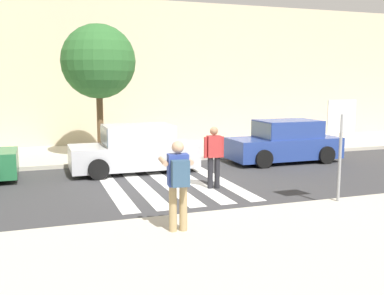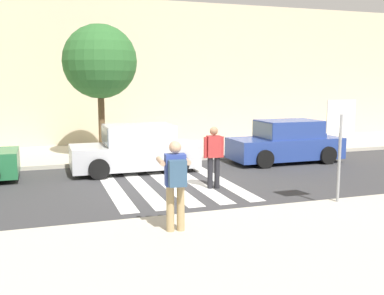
% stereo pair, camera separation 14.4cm
% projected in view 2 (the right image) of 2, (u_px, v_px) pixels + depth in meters
% --- Properties ---
extents(ground_plane, '(120.00, 120.00, 0.00)m').
position_uv_depth(ground_plane, '(170.00, 185.00, 12.87)').
color(ground_plane, '#38383A').
extents(sidewalk_near, '(60.00, 6.00, 0.14)m').
position_uv_depth(sidewalk_near, '(277.00, 267.00, 7.05)').
color(sidewalk_near, beige).
rests_on(sidewalk_near, ground).
extents(sidewalk_far, '(60.00, 4.80, 0.14)m').
position_uv_depth(sidewalk_far, '(130.00, 152.00, 18.49)').
color(sidewalk_far, beige).
rests_on(sidewalk_far, ground).
extents(building_facade_far, '(56.00, 4.00, 6.63)m').
position_uv_depth(building_facade_far, '(112.00, 74.00, 22.14)').
color(building_facade_far, beige).
rests_on(building_facade_far, ground).
extents(crosswalk_stripe_0, '(0.44, 5.20, 0.01)m').
position_uv_depth(crosswalk_stripe_0, '(113.00, 188.00, 12.56)').
color(crosswalk_stripe_0, silver).
rests_on(crosswalk_stripe_0, ground).
extents(crosswalk_stripe_1, '(0.44, 5.20, 0.01)m').
position_uv_depth(crosswalk_stripe_1, '(141.00, 186.00, 12.81)').
color(crosswalk_stripe_1, silver).
rests_on(crosswalk_stripe_1, ground).
extents(crosswalk_stripe_2, '(0.44, 5.20, 0.01)m').
position_uv_depth(crosswalk_stripe_2, '(168.00, 184.00, 13.06)').
color(crosswalk_stripe_2, silver).
rests_on(crosswalk_stripe_2, ground).
extents(crosswalk_stripe_3, '(0.44, 5.20, 0.01)m').
position_uv_depth(crosswalk_stripe_3, '(194.00, 182.00, 13.31)').
color(crosswalk_stripe_3, silver).
rests_on(crosswalk_stripe_3, ground).
extents(crosswalk_stripe_4, '(0.44, 5.20, 0.01)m').
position_uv_depth(crosswalk_stripe_4, '(219.00, 180.00, 13.56)').
color(crosswalk_stripe_4, silver).
rests_on(crosswalk_stripe_4, ground).
extents(stop_sign, '(0.76, 0.08, 2.40)m').
position_uv_depth(stop_sign, '(340.00, 128.00, 10.38)').
color(stop_sign, gray).
rests_on(stop_sign, sidewalk_near).
extents(photographer_with_backpack, '(0.64, 0.88, 1.72)m').
position_uv_depth(photographer_with_backpack, '(176.00, 178.00, 8.37)').
color(photographer_with_backpack, tan).
rests_on(photographer_with_backpack, sidewalk_near).
extents(pedestrian_crossing, '(0.58, 0.27, 1.72)m').
position_uv_depth(pedestrian_crossing, '(214.00, 154.00, 12.39)').
color(pedestrian_crossing, '#232328').
rests_on(pedestrian_crossing, ground).
extents(parked_car_silver, '(4.10, 1.92, 1.55)m').
position_uv_depth(parked_car_silver, '(136.00, 150.00, 14.76)').
color(parked_car_silver, '#B7BABF').
rests_on(parked_car_silver, ground).
extents(parked_car_blue, '(4.10, 1.92, 1.55)m').
position_uv_depth(parked_car_blue, '(286.00, 143.00, 16.53)').
color(parked_car_blue, '#284293').
rests_on(parked_car_blue, ground).
extents(street_tree_center, '(2.70, 2.70, 4.89)m').
position_uv_depth(street_tree_center, '(100.00, 62.00, 16.35)').
color(street_tree_center, brown).
rests_on(street_tree_center, sidewalk_far).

